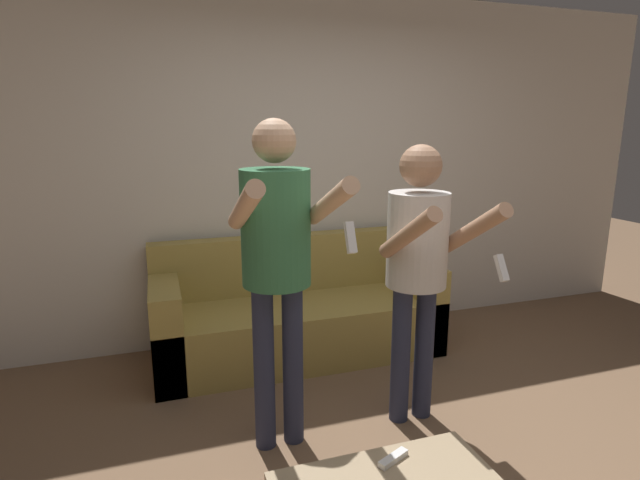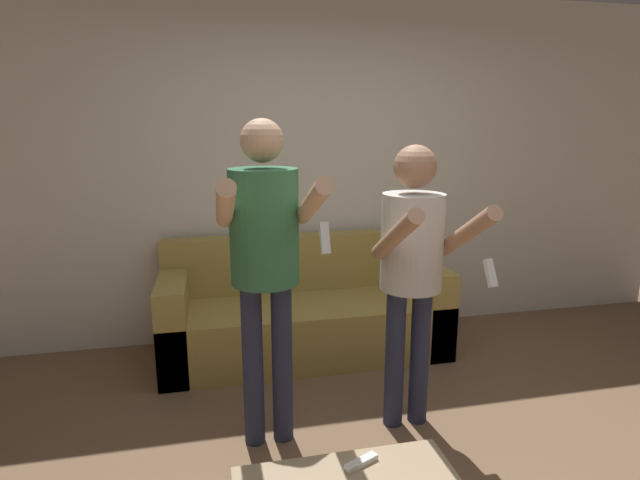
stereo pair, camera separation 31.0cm
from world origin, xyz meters
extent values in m
cube|color=silver|center=(0.00, 2.07, 1.35)|extent=(6.40, 0.06, 2.70)
cube|color=#AD9347|center=(-0.22, 1.62, 0.21)|extent=(2.09, 0.77, 0.42)
cube|color=#AD9347|center=(-0.22, 1.92, 0.64)|extent=(2.09, 0.16, 0.44)
cube|color=#AD9347|center=(-1.17, 1.62, 0.33)|extent=(0.20, 0.77, 0.66)
cube|color=#AD9347|center=(0.72, 1.62, 0.33)|extent=(0.20, 0.77, 0.66)
cylinder|color=#282D47|center=(-0.70, 0.61, 0.45)|extent=(0.11, 0.11, 0.91)
cylinder|color=#282D47|center=(-0.54, 0.61, 0.45)|extent=(0.11, 0.11, 0.91)
cylinder|color=#337047|center=(-0.62, 0.61, 1.20)|extent=(0.35, 0.35, 0.58)
sphere|color=tan|center=(-0.62, 0.61, 1.62)|extent=(0.21, 0.21, 0.21)
cylinder|color=tan|center=(-0.81, 0.35, 1.35)|extent=(0.08, 0.54, 0.29)
cylinder|color=tan|center=(-0.43, 0.35, 1.35)|extent=(0.08, 0.54, 0.29)
cube|color=white|center=(-0.43, 0.10, 1.24)|extent=(0.04, 0.08, 0.13)
cylinder|color=#282D47|center=(0.10, 0.61, 0.41)|extent=(0.11, 0.11, 0.82)
cylinder|color=#282D47|center=(0.25, 0.61, 0.41)|extent=(0.11, 0.11, 0.82)
cylinder|color=silver|center=(0.17, 0.61, 1.08)|extent=(0.34, 0.34, 0.52)
sphere|color=#A87A5B|center=(0.17, 0.61, 1.49)|extent=(0.23, 0.23, 0.23)
cylinder|color=#A87A5B|center=(-0.01, 0.37, 1.17)|extent=(0.08, 0.51, 0.35)
cylinder|color=#A87A5B|center=(0.36, 0.37, 1.17)|extent=(0.08, 0.51, 0.35)
cube|color=white|center=(0.36, 0.14, 1.03)|extent=(0.04, 0.09, 0.13)
cylinder|color=tan|center=(-0.03, -0.12, 0.17)|extent=(0.04, 0.04, 0.34)
cube|color=white|center=(-0.34, -0.18, 0.38)|extent=(0.15, 0.09, 0.02)
camera|label=1|loc=(-1.17, -1.76, 1.69)|focal=28.00mm
camera|label=2|loc=(-0.87, -1.84, 1.69)|focal=28.00mm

